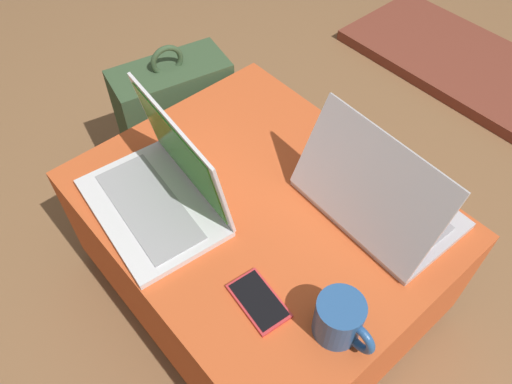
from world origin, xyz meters
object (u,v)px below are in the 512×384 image
cell_phone (259,301)px  backpack (176,119)px  laptop_near (161,189)px  laptop_far (376,197)px  coffee_mug (340,320)px

cell_phone → backpack: 0.82m
cell_phone → backpack: backpack is taller
laptop_near → laptop_far: (0.33, 0.35, -0.00)m
laptop_near → coffee_mug: bearing=14.5°
laptop_near → laptop_far: 0.48m
laptop_near → cell_phone: bearing=5.5°
laptop_near → backpack: size_ratio=0.77×
laptop_near → laptop_far: bearing=52.1°
cell_phone → coffee_mug: (0.14, 0.07, 0.04)m
laptop_far → cell_phone: laptop_far is taller
backpack → laptop_far: bearing=106.3°
cell_phone → coffee_mug: bearing=-56.6°
coffee_mug → laptop_far: bearing=118.3°
cell_phone → backpack: size_ratio=0.29×
laptop_far → backpack: bearing=6.6°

